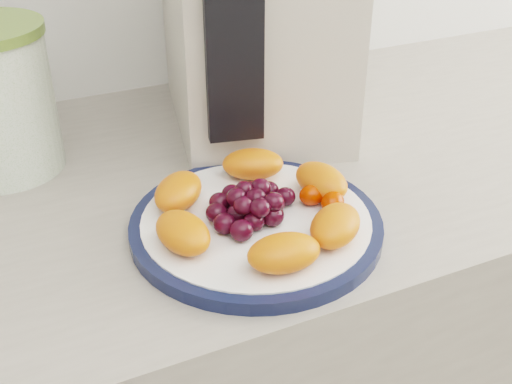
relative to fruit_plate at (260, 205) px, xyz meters
name	(u,v)px	position (x,y,z in m)	size (l,w,h in m)	color
plate_rim	(256,225)	(0.00, 0.00, -0.03)	(0.27, 0.27, 0.01)	#121A38
plate_face	(256,224)	(0.00, 0.00, -0.03)	(0.25, 0.25, 0.02)	white
appliance_panel	(234,21)	(0.02, 0.12, 0.16)	(0.07, 0.02, 0.28)	black
fruit_plate	(260,205)	(0.00, 0.00, 0.00)	(0.24, 0.24, 0.04)	#DF4F13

